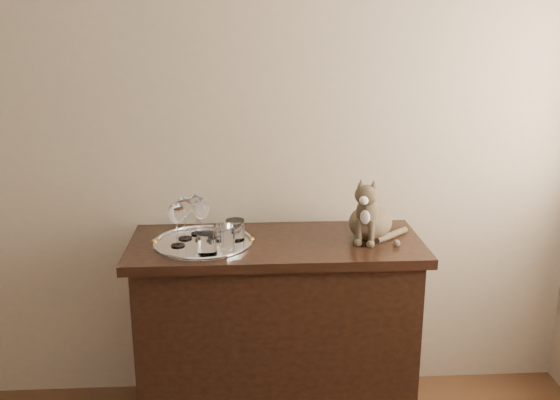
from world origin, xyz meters
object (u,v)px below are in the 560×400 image
(tray, at_px, (203,244))
(wine_glass_b, at_px, (197,214))
(wine_glass_c, at_px, (177,225))
(sideboard, at_px, (276,334))
(tumbler_c, at_px, (235,230))
(tumbler_b, at_px, (207,244))
(tumbler_a, at_px, (224,237))
(wine_glass_d, at_px, (201,220))
(wine_glass_a, at_px, (184,218))
(cat, at_px, (371,206))

(tray, relative_size, wine_glass_b, 2.28)
(tray, height_order, wine_glass_c, wine_glass_c)
(sideboard, distance_m, tumbler_c, 0.50)
(sideboard, height_order, wine_glass_b, wine_glass_b)
(sideboard, distance_m, tumbler_b, 0.57)
(tumbler_a, bearing_deg, tray, 144.34)
(wine_glass_d, xyz_separation_m, tumbler_b, (0.03, -0.16, -0.04))
(sideboard, xyz_separation_m, wine_glass_a, (-0.37, 0.03, 0.52))
(cat, bearing_deg, sideboard, -154.18)
(cat, bearing_deg, tumbler_b, -142.13)
(sideboard, bearing_deg, wine_glass_c, -172.07)
(sideboard, height_order, tray, tray)
(sideboard, xyz_separation_m, tumbler_c, (-0.17, 0.00, 0.48))
(wine_glass_a, xyz_separation_m, cat, (0.76, -0.01, 0.04))
(tumbler_b, bearing_deg, wine_glass_a, 118.79)
(cat, bearing_deg, tumbler_a, -146.58)
(sideboard, bearing_deg, wine_glass_d, 178.41)
(tumbler_a, xyz_separation_m, tumbler_b, (-0.06, -0.06, -0.00))
(wine_glass_d, distance_m, tumbler_b, 0.17)
(tray, relative_size, tumbler_a, 4.33)
(wine_glass_a, bearing_deg, tumbler_a, -35.72)
(wine_glass_b, bearing_deg, tray, -74.50)
(tumbler_c, bearing_deg, sideboard, -0.25)
(tray, relative_size, tumbler_c, 4.66)
(tumbler_b, relative_size, tumbler_c, 0.98)
(tray, relative_size, cat, 1.47)
(tumbler_a, relative_size, tumbler_b, 1.10)
(wine_glass_d, xyz_separation_m, tumbler_c, (0.14, -0.01, -0.04))
(wine_glass_b, height_order, tumbler_b, wine_glass_b)
(tumbler_c, bearing_deg, cat, 1.54)
(tray, xyz_separation_m, wine_glass_c, (-0.10, -0.03, 0.09))
(wine_glass_a, distance_m, cat, 0.76)
(tumbler_b, height_order, cat, cat)
(sideboard, relative_size, tumbler_a, 12.98)
(wine_glass_c, xyz_separation_m, tumbler_c, (0.23, 0.06, -0.05))
(tumbler_b, distance_m, cat, 0.69)
(wine_glass_c, bearing_deg, sideboard, 7.93)
(sideboard, xyz_separation_m, wine_glass_d, (-0.30, 0.01, 0.52))
(cat, bearing_deg, wine_glass_d, -155.88)
(wine_glass_c, xyz_separation_m, tumbler_b, (0.12, -0.10, -0.05))
(tumbler_c, xyz_separation_m, cat, (0.56, 0.01, 0.09))
(wine_glass_b, bearing_deg, tumbler_c, -27.39)
(tumbler_a, relative_size, tumbler_c, 1.08)
(wine_glass_c, xyz_separation_m, tumbler_a, (0.19, -0.03, -0.04))
(sideboard, relative_size, wine_glass_c, 6.75)
(wine_glass_c, bearing_deg, wine_glass_a, 75.05)
(cat, bearing_deg, wine_glass_b, -161.86)
(wine_glass_d, xyz_separation_m, cat, (0.69, 0.01, 0.04))
(tumbler_a, height_order, tumbler_b, tumbler_a)
(wine_glass_a, xyz_separation_m, wine_glass_d, (0.07, -0.02, -0.00))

